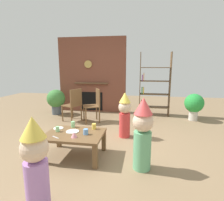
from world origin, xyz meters
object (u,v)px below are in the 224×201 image
object	(u,v)px
bookshelf	(153,87)
dining_chair_middle	(95,103)
potted_plant_short	(56,100)
paper_plate_front	(58,128)
child_in_pink	(143,132)
potted_plant_tall	(194,104)
child_by_the_chairs	(125,114)
child_with_cone_hat	(35,162)
paper_cup_near_left	(73,124)
paper_cup_center	(86,132)
paper_cup_near_right	(58,129)
birthday_cake_slice	(74,135)
paper_cup_far_left	(94,126)
dining_chair_left	(74,103)
paper_plate_rear	(73,131)
coffee_table	(74,137)

from	to	relation	value
bookshelf	dining_chair_middle	bearing A→B (deg)	-148.08
bookshelf	potted_plant_short	world-z (taller)	bookshelf
bookshelf	paper_plate_front	distance (m)	3.31
child_in_pink	dining_chair_middle	xyz separation A→B (m)	(-1.28, 2.15, -0.06)
potted_plant_tall	child_by_the_chairs	bearing A→B (deg)	-139.28
child_with_cone_hat	potted_plant_tall	world-z (taller)	child_with_cone_hat
paper_cup_near_left	potted_plant_short	bearing A→B (deg)	122.65
bookshelf	paper_cup_center	xyz separation A→B (m)	(-1.20, -2.95, -0.43)
bookshelf	paper_plate_front	bearing A→B (deg)	-122.54
paper_cup_near_right	paper_cup_center	size ratio (longest dim) A/B	0.98
paper_cup_near_right	dining_chair_middle	world-z (taller)	dining_chair_middle
birthday_cake_slice	potted_plant_tall	bearing A→B (deg)	47.80
birthday_cake_slice	paper_cup_far_left	bearing A→B (deg)	64.07
dining_chair_left	potted_plant_short	xyz separation A→B (m)	(-0.84, 0.65, -0.05)
dining_chair_left	potted_plant_tall	bearing A→B (deg)	-142.12
paper_plate_rear	child_in_pink	size ratio (longest dim) A/B	0.20
paper_cup_center	bookshelf	bearing A→B (deg)	67.95
paper_cup_near_right	dining_chair_middle	bearing A→B (deg)	85.96
paper_plate_front	paper_cup_near_left	bearing A→B (deg)	27.44
paper_plate_front	potted_plant_tall	xyz separation A→B (m)	(2.87, 2.36, 0.04)
paper_cup_near_right	child_with_cone_hat	size ratio (longest dim) A/B	0.09
paper_cup_far_left	potted_plant_tall	xyz separation A→B (m)	(2.24, 2.28, -0.00)
child_with_cone_hat	dining_chair_left	world-z (taller)	child_with_cone_hat
paper_cup_near_left	paper_cup_far_left	size ratio (longest dim) A/B	1.10
birthday_cake_slice	paper_cup_near_right	bearing A→B (deg)	151.99
bookshelf	birthday_cake_slice	world-z (taller)	bookshelf
paper_plate_rear	child_by_the_chairs	size ratio (longest dim) A/B	0.22
paper_cup_far_left	child_in_pink	xyz separation A→B (m)	(0.85, -0.45, 0.11)
paper_plate_front	dining_chair_left	world-z (taller)	dining_chair_left
paper_cup_near_right	child_with_cone_hat	world-z (taller)	child_with_cone_hat
paper_plate_front	child_with_cone_hat	bearing A→B (deg)	-73.43
paper_plate_rear	child_in_pink	distance (m)	1.20
coffee_table	child_with_cone_hat	world-z (taller)	child_with_cone_hat
child_with_cone_hat	potted_plant_tall	bearing A→B (deg)	-35.53
paper_cup_far_left	paper_cup_near_right	bearing A→B (deg)	-158.42
paper_cup_far_left	potted_plant_short	size ratio (longest dim) A/B	0.12
paper_cup_far_left	birthday_cake_slice	bearing A→B (deg)	-115.93
bookshelf	potted_plant_tall	world-z (taller)	bookshelf
bookshelf	coffee_table	xyz separation A→B (m)	(-1.40, -2.93, -0.54)
potted_plant_short	potted_plant_tall	bearing A→B (deg)	0.10
coffee_table	paper_plate_front	xyz separation A→B (m)	(-0.36, 0.17, 0.07)
paper_cup_center	dining_chair_middle	bearing A→B (deg)	100.78
paper_cup_near_left	paper_cup_near_right	size ratio (longest dim) A/B	1.20
dining_chair_left	potted_plant_tall	size ratio (longest dim) A/B	1.20
paper_cup_center	dining_chair_left	distance (m)	2.11
paper_cup_far_left	birthday_cake_slice	size ratio (longest dim) A/B	0.97
child_with_cone_hat	dining_chair_left	bearing A→B (deg)	12.36
potted_plant_short	coffee_table	bearing A→B (deg)	-58.17
paper_cup_near_right	child_in_pink	size ratio (longest dim) A/B	0.08
paper_cup_near_right	dining_chair_middle	xyz separation A→B (m)	(0.14, 1.92, 0.06)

